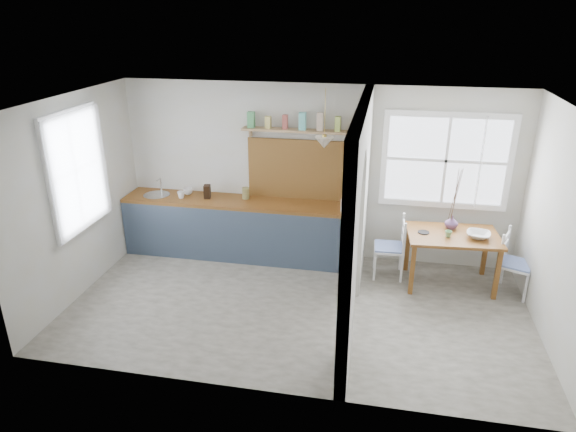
% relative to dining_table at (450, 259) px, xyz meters
% --- Properties ---
extents(floor, '(5.80, 3.20, 0.01)m').
position_rel_dining_table_xyz_m(floor, '(-1.94, -0.99, -0.37)').
color(floor, '#9B958A').
rests_on(floor, ground).
extents(ceiling, '(5.80, 3.20, 0.01)m').
position_rel_dining_table_xyz_m(ceiling, '(-1.94, -0.99, 2.23)').
color(ceiling, beige).
rests_on(ceiling, walls).
extents(walls, '(5.81, 3.21, 2.60)m').
position_rel_dining_table_xyz_m(walls, '(-1.94, -0.99, 0.93)').
color(walls, beige).
rests_on(walls, floor).
extents(partition, '(0.12, 3.20, 2.60)m').
position_rel_dining_table_xyz_m(partition, '(-1.24, -0.94, 1.08)').
color(partition, beige).
rests_on(partition, floor).
extents(kitchen_window, '(0.10, 1.16, 1.50)m').
position_rel_dining_table_xyz_m(kitchen_window, '(-4.81, -0.99, 1.28)').
color(kitchen_window, white).
rests_on(kitchen_window, walls).
extents(nook_window, '(1.76, 0.10, 1.30)m').
position_rel_dining_table_xyz_m(nook_window, '(-0.14, 0.57, 1.23)').
color(nook_window, white).
rests_on(nook_window, walls).
extents(counter, '(3.50, 0.60, 0.90)m').
position_rel_dining_table_xyz_m(counter, '(-3.07, 0.33, 0.08)').
color(counter, brown).
rests_on(counter, floor).
extents(sink, '(0.40, 0.40, 0.02)m').
position_rel_dining_table_xyz_m(sink, '(-4.37, 0.31, 0.52)').
color(sink, silver).
rests_on(sink, counter).
extents(backsplash, '(1.65, 0.03, 0.90)m').
position_rel_dining_table_xyz_m(backsplash, '(-2.15, 0.58, 0.98)').
color(backsplash, brown).
rests_on(backsplash, walls).
extents(shelf, '(1.75, 0.20, 0.21)m').
position_rel_dining_table_xyz_m(shelf, '(-2.15, 0.50, 1.63)').
color(shelf, '#AD7E52').
rests_on(shelf, walls).
extents(pendant_lamp, '(0.26, 0.26, 0.16)m').
position_rel_dining_table_xyz_m(pendant_lamp, '(-1.79, 0.16, 1.51)').
color(pendant_lamp, silver).
rests_on(pendant_lamp, ceiling).
extents(utensil_rail, '(0.02, 0.50, 0.02)m').
position_rel_dining_table_xyz_m(utensil_rail, '(-1.33, -0.09, 1.08)').
color(utensil_rail, silver).
rests_on(utensil_rail, partition).
extents(dining_table, '(1.25, 0.88, 0.75)m').
position_rel_dining_table_xyz_m(dining_table, '(0.00, 0.00, 0.00)').
color(dining_table, brown).
rests_on(dining_table, floor).
extents(chair_left, '(0.42, 0.42, 0.89)m').
position_rel_dining_table_xyz_m(chair_left, '(-0.83, 0.09, 0.07)').
color(chair_left, white).
rests_on(chair_left, floor).
extents(chair_right, '(0.52, 0.52, 0.88)m').
position_rel_dining_table_xyz_m(chair_right, '(0.83, -0.10, 0.06)').
color(chair_right, white).
rests_on(chair_right, floor).
extents(kettle, '(0.20, 0.17, 0.21)m').
position_rel_dining_table_xyz_m(kettle, '(-1.47, 0.18, 0.63)').
color(kettle, silver).
rests_on(kettle, counter).
extents(mug_a, '(0.14, 0.14, 0.11)m').
position_rel_dining_table_xyz_m(mug_a, '(-3.95, 0.24, 0.58)').
color(mug_a, white).
rests_on(mug_a, counter).
extents(mug_b, '(0.18, 0.18, 0.11)m').
position_rel_dining_table_xyz_m(mug_b, '(-3.91, 0.42, 0.58)').
color(mug_b, white).
rests_on(mug_b, counter).
extents(knife_block, '(0.11, 0.14, 0.20)m').
position_rel_dining_table_xyz_m(knife_block, '(-3.56, 0.33, 0.63)').
color(knife_block, black).
rests_on(knife_block, counter).
extents(jar, '(0.13, 0.13, 0.17)m').
position_rel_dining_table_xyz_m(jar, '(-2.99, 0.41, 0.61)').
color(jar, olive).
rests_on(jar, counter).
extents(towel_magenta, '(0.02, 0.03, 0.53)m').
position_rel_dining_table_xyz_m(towel_magenta, '(-1.36, -0.02, -0.10)').
color(towel_magenta, '#D73E72').
rests_on(towel_magenta, counter).
extents(towel_orange, '(0.02, 0.03, 0.52)m').
position_rel_dining_table_xyz_m(towel_orange, '(-1.36, -0.06, -0.12)').
color(towel_orange, orange).
rests_on(towel_orange, counter).
extents(bowl, '(0.35, 0.35, 0.07)m').
position_rel_dining_table_xyz_m(bowl, '(0.31, -0.05, 0.41)').
color(bowl, silver).
rests_on(bowl, dining_table).
extents(table_cup, '(0.10, 0.10, 0.08)m').
position_rel_dining_table_xyz_m(table_cup, '(-0.08, -0.10, 0.42)').
color(table_cup, '#73A76D').
rests_on(table_cup, dining_table).
extents(plate, '(0.18, 0.18, 0.01)m').
position_rel_dining_table_xyz_m(plate, '(-0.39, -0.02, 0.38)').
color(plate, black).
rests_on(plate, dining_table).
extents(vase, '(0.23, 0.23, 0.19)m').
position_rel_dining_table_xyz_m(vase, '(-0.02, 0.19, 0.47)').
color(vase, '#573861').
rests_on(vase, dining_table).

